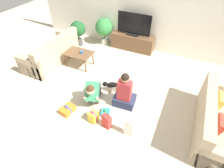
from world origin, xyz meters
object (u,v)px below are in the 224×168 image
Objects in this scene: gift_bag_a at (129,128)px; tv_console at (132,42)px; coffee_table at (79,54)px; potted_plant_back_left at (104,28)px; gift_box_b at (93,117)px; person_kneeling at (93,92)px; dog at (111,85)px; person_sitting at (125,94)px; mug at (82,52)px; gift_box_c at (105,113)px; sofa_left at (52,53)px; potted_plant_corner_left at (78,30)px; gift_box_a at (68,110)px; sofa_right at (216,122)px; tv at (134,26)px; gift_bag_b at (107,121)px.

tv_console is at bearing 109.05° from gift_bag_a.
coffee_table is 1.66m from potted_plant_back_left.
coffee_table is 2.31m from gift_box_b.
dog is at bearing 46.48° from person_kneeling.
person_kneeling is at bearing 13.86° from person_sitting.
tv_console is 2.37m from dog.
mug reaches higher than tv_console.
coffee_table is 3.52× the size of gift_box_c.
sofa_left is at bearing -137.95° from tv_console.
person_kneeling is 6.71× the size of mug.
sofa_left is at bearing 147.13° from gift_box_b.
potted_plant_back_left reaches higher than gift_box_c.
mug is at bearing 136.43° from gift_box_c.
potted_plant_corner_left reaches higher than person_kneeling.
person_sitting is 4.09× the size of gift_box_c.
gift_box_b reaches higher than gift_box_a.
gift_bag_a is at bearing -70.95° from tv_console.
gift_box_a is (-3.15, -0.89, -0.23)m from sofa_right.
person_sitting is (0.77, -2.66, -0.52)m from tv.
dog is 1.39× the size of gift_box_b.
dog is (-2.53, 0.22, -0.10)m from sofa_right.
person_sitting is 0.88m from gift_bag_a.
potted_plant_corner_left is at bearing -42.79° from person_sitting.
sofa_left is 2.96m from person_sitting.
coffee_table is at bearing 101.37° from sofa_left.
mug is (-0.69, 1.79, 0.43)m from gift_box_a.
tv is at bearing 55.47° from coffee_table.
potted_plant_back_left is (0.97, 1.83, 0.32)m from sofa_left.
sofa_left is 4.92m from sofa_right.
gift_bag_a is 3.68× the size of mug.
tv_console reaches higher than dog.
gift_bag_a is 2.85m from mug.
gift_bag_b is at bearing -0.54° from gift_box_b.
person_kneeling reaches higher than gift_box_a.
gift_box_a is at bearing 105.75° from sofa_right.
person_sitting is at bearing -38.21° from potted_plant_corner_left.
tv is (2.08, 1.88, 0.58)m from sofa_left.
gift_bag_b is at bearing -179.00° from gift_bag_a.
sofa_left is 2.88m from gift_box_c.
coffee_table is 2.31× the size of gift_bag_b.
gift_bag_a is (0.85, 0.01, 0.07)m from gift_box_b.
sofa_left reaches higher than dog.
tv_console is 2.00m from mug.
dog is at bearing 111.07° from gift_bag_b.
person_kneeling is at bearing 140.08° from gift_bag_b.
gift_box_a is 3.10× the size of mug.
gift_bag_a is at bearing 13.14° from dog.
sofa_right is at bearing 27.77° from gift_bag_a.
tv_console is 3.45m from gift_box_b.
coffee_table is 2.93m from gift_bag_a.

